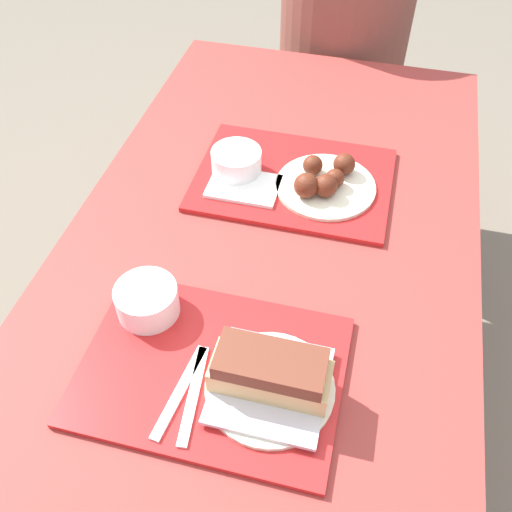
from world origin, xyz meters
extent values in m
plane|color=#706656|center=(0.00, 0.00, 0.00)|extent=(12.00, 12.00, 0.00)
cube|color=maroon|center=(0.00, 0.00, 0.71)|extent=(0.80, 1.67, 0.04)
cylinder|color=maroon|center=(-0.34, 0.75, 0.35)|extent=(0.07, 0.07, 0.69)
cylinder|color=maroon|center=(0.34, 0.75, 0.35)|extent=(0.07, 0.07, 0.69)
cube|color=maroon|center=(0.00, 1.05, 0.46)|extent=(0.76, 0.28, 0.04)
cylinder|color=maroon|center=(-0.32, 1.05, 0.22)|extent=(0.06, 0.06, 0.44)
cylinder|color=maroon|center=(0.32, 1.05, 0.22)|extent=(0.06, 0.06, 0.44)
cube|color=red|center=(-0.02, -0.21, 0.74)|extent=(0.41, 0.30, 0.01)
cube|color=red|center=(0.01, 0.28, 0.74)|extent=(0.41, 0.30, 0.01)
cylinder|color=white|center=(-0.16, -0.13, 0.77)|extent=(0.11, 0.11, 0.06)
cylinder|color=beige|center=(-0.16, -0.13, 0.80)|extent=(0.09, 0.09, 0.01)
cylinder|color=beige|center=(0.08, -0.23, 0.75)|extent=(0.20, 0.20, 0.01)
cube|color=silver|center=(0.08, -0.23, 0.76)|extent=(0.17, 0.17, 0.01)
cube|color=#DBB275|center=(0.08, -0.23, 0.78)|extent=(0.18, 0.07, 0.04)
cube|color=brown|center=(0.08, -0.23, 0.82)|extent=(0.16, 0.08, 0.03)
cube|color=white|center=(-0.06, -0.27, 0.75)|extent=(0.04, 0.17, 0.00)
cube|color=white|center=(-0.03, -0.27, 0.75)|extent=(0.04, 0.17, 0.00)
cylinder|color=white|center=(-0.11, 0.27, 0.77)|extent=(0.11, 0.11, 0.06)
cylinder|color=beige|center=(-0.11, 0.27, 0.80)|extent=(0.09, 0.09, 0.01)
cylinder|color=beige|center=(0.08, 0.26, 0.75)|extent=(0.21, 0.21, 0.01)
sphere|color=#562314|center=(0.10, 0.26, 0.77)|extent=(0.04, 0.04, 0.04)
sphere|color=#562314|center=(0.11, 0.31, 0.78)|extent=(0.05, 0.05, 0.05)
sphere|color=#562314|center=(0.05, 0.29, 0.78)|extent=(0.04, 0.04, 0.04)
sphere|color=#562314|center=(0.05, 0.22, 0.78)|extent=(0.05, 0.05, 0.05)
sphere|color=#562314|center=(0.08, 0.23, 0.78)|extent=(0.05, 0.05, 0.05)
cube|color=white|center=(-0.09, 0.22, 0.75)|extent=(0.15, 0.10, 0.01)
cylinder|color=brown|center=(0.01, 1.05, 0.73)|extent=(0.40, 0.40, 0.52)
camera|label=1|loc=(0.16, -0.66, 1.53)|focal=40.00mm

